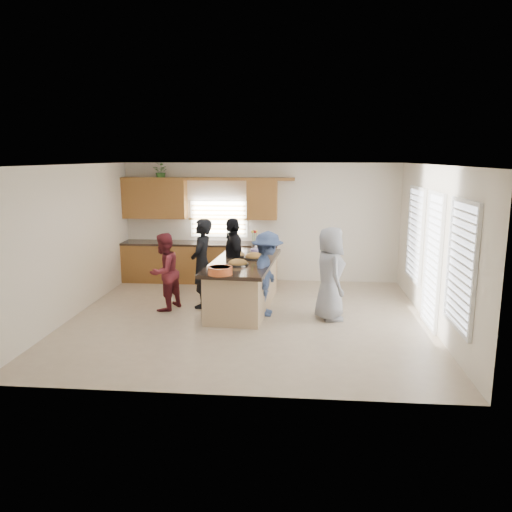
# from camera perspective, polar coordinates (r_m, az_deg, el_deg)

# --- Properties ---
(floor) EXTENTS (6.50, 6.50, 0.00)m
(floor) POSITION_cam_1_polar(r_m,az_deg,el_deg) (9.26, -0.98, -7.20)
(floor) COLOR #C4AE92
(floor) RESTS_ON ground
(room_shell) EXTENTS (6.52, 6.02, 2.81)m
(room_shell) POSITION_cam_1_polar(r_m,az_deg,el_deg) (8.84, -1.02, 4.56)
(room_shell) COLOR silver
(room_shell) RESTS_ON ground
(back_cabinetry) EXTENTS (4.08, 0.66, 2.46)m
(back_cabinetry) POSITION_cam_1_polar(r_m,az_deg,el_deg) (11.89, -6.65, 1.41)
(back_cabinetry) COLOR olive
(back_cabinetry) RESTS_ON ground
(right_wall_glazing) EXTENTS (0.06, 4.00, 2.25)m
(right_wall_glazing) POSITION_cam_1_polar(r_m,az_deg,el_deg) (9.04, 19.64, 0.46)
(right_wall_glazing) COLOR white
(right_wall_glazing) RESTS_ON ground
(island) EXTENTS (1.35, 2.78, 0.95)m
(island) POSITION_cam_1_polar(r_m,az_deg,el_deg) (9.83, -1.45, -3.35)
(island) COLOR tan
(island) RESTS_ON ground
(platter_front) EXTENTS (0.40, 0.40, 0.16)m
(platter_front) POSITION_cam_1_polar(r_m,az_deg,el_deg) (9.33, -2.09, -0.85)
(platter_front) COLOR black
(platter_front) RESTS_ON island
(platter_mid) EXTENTS (0.42, 0.42, 0.17)m
(platter_mid) POSITION_cam_1_polar(r_m,az_deg,el_deg) (9.94, -0.20, -0.08)
(platter_mid) COLOR black
(platter_mid) RESTS_ON island
(platter_back) EXTENTS (0.37, 0.37, 0.15)m
(platter_back) POSITION_cam_1_polar(r_m,az_deg,el_deg) (10.14, -2.23, 0.14)
(platter_back) COLOR black
(platter_back) RESTS_ON island
(salad_bowl) EXTENTS (0.42, 0.42, 0.13)m
(salad_bowl) POSITION_cam_1_polar(r_m,az_deg,el_deg) (8.57, -4.12, -1.63)
(salad_bowl) COLOR #D25726
(salad_bowl) RESTS_ON island
(clear_cup) EXTENTS (0.08, 0.08, 0.09)m
(clear_cup) POSITION_cam_1_polar(r_m,az_deg,el_deg) (8.78, -1.46, -1.47)
(clear_cup) COLOR white
(clear_cup) RESTS_ON island
(plate_stack) EXTENTS (0.21, 0.21, 0.05)m
(plate_stack) POSITION_cam_1_polar(r_m,az_deg,el_deg) (10.64, -0.11, 0.67)
(plate_stack) COLOR #A687C5
(plate_stack) RESTS_ON island
(flower_vase) EXTENTS (0.14, 0.14, 0.44)m
(flower_vase) POSITION_cam_1_polar(r_m,az_deg,el_deg) (10.70, -0.18, 1.84)
(flower_vase) COLOR silver
(flower_vase) RESTS_ON island
(potted_plant) EXTENTS (0.44, 0.42, 0.39)m
(potted_plant) POSITION_cam_1_polar(r_m,az_deg,el_deg) (12.00, -10.78, 9.47)
(potted_plant) COLOR #447C31
(potted_plant) RESTS_ON back_cabinetry
(woman_left_back) EXTENTS (0.50, 0.69, 1.76)m
(woman_left_back) POSITION_cam_1_polar(r_m,az_deg,el_deg) (9.84, -6.20, -0.84)
(woman_left_back) COLOR black
(woman_left_back) RESTS_ON ground
(woman_left_mid) EXTENTS (0.81, 0.90, 1.51)m
(woman_left_mid) POSITION_cam_1_polar(r_m,az_deg,el_deg) (9.78, -10.46, -1.80)
(woman_left_mid) COLOR maroon
(woman_left_mid) RESTS_ON ground
(woman_left_front) EXTENTS (0.76, 1.10, 1.73)m
(woman_left_front) POSITION_cam_1_polar(r_m,az_deg,el_deg) (10.17, -2.65, -0.47)
(woman_left_front) COLOR black
(woman_left_front) RESTS_ON ground
(woman_right_back) EXTENTS (0.66, 1.06, 1.59)m
(woman_right_back) POSITION_cam_1_polar(r_m,az_deg,el_deg) (9.31, 1.30, -2.03)
(woman_right_back) COLOR #384C7B
(woman_right_back) RESTS_ON ground
(woman_right_front) EXTENTS (0.72, 0.93, 1.71)m
(woman_right_front) POSITION_cam_1_polar(r_m,az_deg,el_deg) (9.13, 8.45, -2.02)
(woman_right_front) COLOR gray
(woman_right_front) RESTS_ON ground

